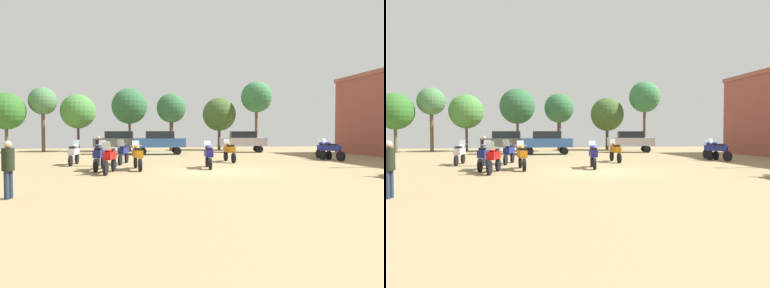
% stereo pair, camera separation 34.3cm
% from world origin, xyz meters
% --- Properties ---
extents(ground_plane, '(44.00, 52.00, 0.02)m').
position_xyz_m(ground_plane, '(0.00, 0.00, 0.01)').
color(ground_plane, '#937F56').
extents(motorcycle_1, '(0.64, 2.26, 1.47)m').
position_xyz_m(motorcycle_1, '(-3.81, 1.33, 0.74)').
color(motorcycle_1, black).
rests_on(motorcycle_1, ground).
extents(motorcycle_2, '(0.62, 2.22, 1.47)m').
position_xyz_m(motorcycle_2, '(2.12, 4.81, 0.74)').
color(motorcycle_2, black).
rests_on(motorcycle_2, ground).
extents(motorcycle_3, '(0.62, 2.08, 1.45)m').
position_xyz_m(motorcycle_3, '(9.42, 5.84, 0.73)').
color(motorcycle_3, black).
rests_on(motorcycle_3, ground).
extents(motorcycle_4, '(0.62, 2.10, 1.45)m').
position_xyz_m(motorcycle_4, '(-7.38, 4.56, 0.73)').
color(motorcycle_4, black).
rests_on(motorcycle_4, ground).
extents(motorcycle_6, '(0.70, 2.19, 1.49)m').
position_xyz_m(motorcycle_6, '(-5.12, 0.03, 0.75)').
color(motorcycle_6, black).
rests_on(motorcycle_6, ground).
extents(motorcycle_7, '(0.66, 2.29, 1.50)m').
position_xyz_m(motorcycle_7, '(-5.67, 1.42, 0.76)').
color(motorcycle_7, black).
rests_on(motorcycle_7, ground).
extents(motorcycle_8, '(0.76, 2.21, 1.47)m').
position_xyz_m(motorcycle_8, '(-4.56, 4.59, 0.74)').
color(motorcycle_8, black).
rests_on(motorcycle_8, ground).
extents(motorcycle_9, '(0.62, 2.08, 1.45)m').
position_xyz_m(motorcycle_9, '(-0.09, 1.38, 0.73)').
color(motorcycle_9, black).
rests_on(motorcycle_9, ground).
extents(motorcycle_10, '(0.81, 2.07, 1.49)m').
position_xyz_m(motorcycle_10, '(9.19, 4.56, 0.75)').
color(motorcycle_10, black).
rests_on(motorcycle_10, ground).
extents(car_1, '(4.39, 2.02, 2.00)m').
position_xyz_m(car_1, '(-5.01, 14.19, 1.19)').
color(car_1, black).
rests_on(car_1, ground).
extents(car_2, '(4.55, 2.55, 2.00)m').
position_xyz_m(car_2, '(6.53, 14.69, 1.19)').
color(car_2, black).
rests_on(car_2, ground).
extents(car_3, '(4.34, 1.89, 2.00)m').
position_xyz_m(car_3, '(-1.61, 12.92, 1.19)').
color(car_3, black).
rests_on(car_3, ground).
extents(person_1, '(0.41, 0.41, 1.70)m').
position_xyz_m(person_1, '(-5.91, 3.66, 1.01)').
color(person_1, '#273441').
rests_on(person_1, ground).
extents(person_2, '(0.42, 0.42, 1.66)m').
position_xyz_m(person_2, '(-7.63, -5.57, 0.99)').
color(person_2, '#1F2C3D').
rests_on(person_2, ground).
extents(tree_1, '(3.60, 3.60, 5.66)m').
position_xyz_m(tree_1, '(5.47, 19.35, 3.86)').
color(tree_1, brown).
rests_on(tree_1, ground).
extents(tree_2, '(3.44, 3.44, 5.73)m').
position_xyz_m(tree_2, '(-9.18, 19.41, 4.02)').
color(tree_2, brown).
rests_on(tree_2, ground).
extents(tree_3, '(3.57, 3.57, 6.33)m').
position_xyz_m(tree_3, '(-4.10, 18.63, 4.55)').
color(tree_3, brown).
rests_on(tree_3, ground).
extents(tree_4, '(3.39, 3.39, 5.54)m').
position_xyz_m(tree_4, '(-15.19, 17.47, 3.85)').
color(tree_4, '#4E4730').
rests_on(tree_4, ground).
extents(tree_6, '(3.00, 3.00, 5.88)m').
position_xyz_m(tree_6, '(0.10, 18.22, 4.35)').
color(tree_6, brown).
rests_on(tree_6, ground).
extents(tree_7, '(3.32, 3.32, 7.37)m').
position_xyz_m(tree_7, '(9.33, 18.34, 5.69)').
color(tree_7, brown).
rests_on(tree_7, ground).
extents(tree_8, '(2.64, 2.64, 6.24)m').
position_xyz_m(tree_8, '(-12.29, 18.57, 4.87)').
color(tree_8, brown).
rests_on(tree_8, ground).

